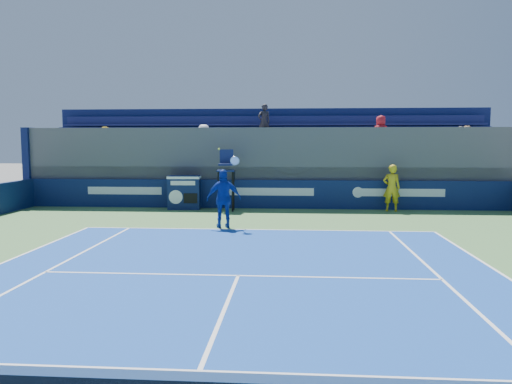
# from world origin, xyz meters

# --- Properties ---
(ball_person) EXTENTS (0.71, 0.50, 1.88)m
(ball_person) POSITION_xyz_m (5.06, 16.52, 0.95)
(ball_person) COLOR gold
(ball_person) RESTS_ON apron
(back_hoarding) EXTENTS (20.40, 0.21, 1.20)m
(back_hoarding) POSITION_xyz_m (0.00, 17.10, 0.60)
(back_hoarding) COLOR #0D1A48
(back_hoarding) RESTS_ON ground
(match_clock) EXTENTS (1.36, 0.80, 1.40)m
(match_clock) POSITION_xyz_m (-3.34, 16.61, 0.74)
(match_clock) COLOR #0D1945
(match_clock) RESTS_ON ground
(umpire_chair) EXTENTS (0.73, 0.73, 2.48)m
(umpire_chair) POSITION_xyz_m (-1.55, 16.27, 1.53)
(umpire_chair) COLOR black
(umpire_chair) RESTS_ON ground
(tennis_player) EXTENTS (1.18, 0.71, 2.57)m
(tennis_player) POSITION_xyz_m (-1.08, 12.19, 0.96)
(tennis_player) COLOR #123097
(tennis_player) RESTS_ON apron
(stadium_seating) EXTENTS (21.00, 4.05, 4.51)m
(stadium_seating) POSITION_xyz_m (0.01, 19.14, 1.84)
(stadium_seating) COLOR #505055
(stadium_seating) RESTS_ON ground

